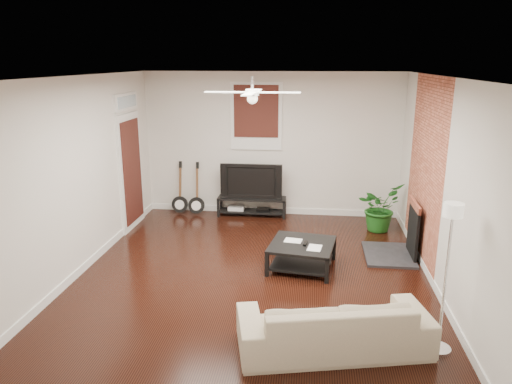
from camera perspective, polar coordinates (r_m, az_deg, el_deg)
room at (r=6.56m, az=-0.41°, el=1.19°), size 5.01×6.01×2.81m
brick_accent at (r=7.67m, az=19.36°, el=2.40°), size 0.02×2.20×2.80m
fireplace at (r=7.87m, az=16.70°, el=-4.20°), size 0.80×1.10×0.92m
window_back at (r=9.40m, az=0.02°, el=8.92°), size 1.00×0.06×1.30m
door_left at (r=9.00m, az=-14.62°, el=3.62°), size 0.08×1.00×2.50m
tv_stand at (r=9.59m, az=-0.50°, el=-1.73°), size 1.35×0.36×0.38m
tv at (r=9.46m, az=-0.49°, el=1.42°), size 1.20×0.16×0.69m
coffee_table at (r=7.27m, az=5.44°, el=-7.48°), size 1.04×1.04×0.38m
sofa at (r=5.38m, az=9.16°, el=-15.10°), size 2.15×1.22×0.59m
floor_lamp at (r=5.41m, az=21.51°, el=-9.58°), size 0.33×0.33×1.65m
potted_plant at (r=8.99m, az=14.38°, el=-1.75°), size 1.02×1.03×0.87m
guitar_left at (r=9.75m, az=-9.07°, el=0.45°), size 0.33×0.24×1.06m
guitar_right at (r=9.63m, az=-7.11°, el=0.35°), size 0.35×0.27×1.06m
ceiling_fan at (r=6.37m, az=-0.43°, el=11.71°), size 1.24×1.24×0.32m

